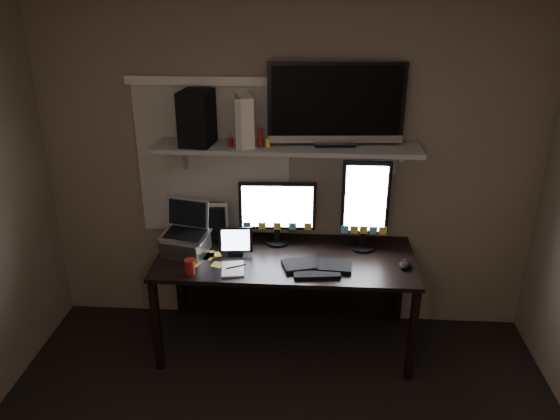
# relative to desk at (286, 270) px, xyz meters

# --- Properties ---
(back_wall) EXTENTS (3.60, 0.00, 3.60)m
(back_wall) POSITION_rel_desk_xyz_m (0.00, 0.25, 0.70)
(back_wall) COLOR #756354
(back_wall) RESTS_ON floor
(window_blinds) EXTENTS (1.10, 0.02, 1.10)m
(window_blinds) POSITION_rel_desk_xyz_m (-0.55, 0.24, 0.75)
(window_blinds) COLOR beige
(window_blinds) RESTS_ON back_wall
(desk) EXTENTS (1.80, 0.75, 0.73)m
(desk) POSITION_rel_desk_xyz_m (0.00, 0.00, 0.00)
(desk) COLOR black
(desk) RESTS_ON floor
(wall_shelf) EXTENTS (1.80, 0.35, 0.03)m
(wall_shelf) POSITION_rel_desk_xyz_m (0.00, 0.08, 0.91)
(wall_shelf) COLOR #A6A6A2
(wall_shelf) RESTS_ON back_wall
(monitor_landscape) EXTENTS (0.55, 0.08, 0.48)m
(monitor_landscape) POSITION_rel_desk_xyz_m (-0.07, 0.09, 0.42)
(monitor_landscape) COLOR black
(monitor_landscape) RESTS_ON desk
(monitor_portrait) EXTENTS (0.33, 0.07, 0.67)m
(monitor_portrait) POSITION_rel_desk_xyz_m (0.54, 0.05, 0.51)
(monitor_portrait) COLOR black
(monitor_portrait) RESTS_ON desk
(keyboard) EXTENTS (0.49, 0.23, 0.03)m
(keyboard) POSITION_rel_desk_xyz_m (0.22, -0.26, 0.19)
(keyboard) COLOR black
(keyboard) RESTS_ON desk
(mouse) EXTENTS (0.11, 0.13, 0.04)m
(mouse) POSITION_rel_desk_xyz_m (0.81, -0.22, 0.20)
(mouse) COLOR black
(mouse) RESTS_ON desk
(notepad) EXTENTS (0.18, 0.23, 0.01)m
(notepad) POSITION_rel_desk_xyz_m (-0.34, -0.33, 0.18)
(notepad) COLOR white
(notepad) RESTS_ON desk
(tablet) EXTENTS (0.24, 0.12, 0.20)m
(tablet) POSITION_rel_desk_xyz_m (-0.35, -0.11, 0.28)
(tablet) COLOR black
(tablet) RESTS_ON desk
(file_sorter) EXTENTS (0.23, 0.12, 0.28)m
(file_sorter) POSITION_rel_desk_xyz_m (-0.57, 0.12, 0.32)
(file_sorter) COLOR black
(file_sorter) RESTS_ON desk
(laptop) EXTENTS (0.38, 0.33, 0.36)m
(laptop) POSITION_rel_desk_xyz_m (-0.70, -0.12, 0.36)
(laptop) COLOR #B0B1B5
(laptop) RESTS_ON desk
(cup) EXTENTS (0.07, 0.07, 0.10)m
(cup) POSITION_rel_desk_xyz_m (-0.62, -0.40, 0.23)
(cup) COLOR maroon
(cup) RESTS_ON desk
(sticky_notes) EXTENTS (0.37, 0.30, 0.00)m
(sticky_notes) POSITION_rel_desk_xyz_m (-0.58, -0.20, 0.18)
(sticky_notes) COLOR yellow
(sticky_notes) RESTS_ON desk
(tv) EXTENTS (0.92, 0.23, 0.55)m
(tv) POSITION_rel_desk_xyz_m (0.32, 0.11, 1.20)
(tv) COLOR black
(tv) RESTS_ON wall_shelf
(game_console) EXTENTS (0.16, 0.29, 0.34)m
(game_console) POSITION_rel_desk_xyz_m (-0.29, 0.09, 1.09)
(game_console) COLOR silver
(game_console) RESTS_ON wall_shelf
(speaker) EXTENTS (0.23, 0.27, 0.37)m
(speaker) POSITION_rel_desk_xyz_m (-0.61, 0.05, 1.11)
(speaker) COLOR black
(speaker) RESTS_ON wall_shelf
(bottles) EXTENTS (0.21, 0.06, 0.13)m
(bottles) POSITION_rel_desk_xyz_m (-0.26, 0.02, 0.99)
(bottles) COLOR #A50F0C
(bottles) RESTS_ON wall_shelf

